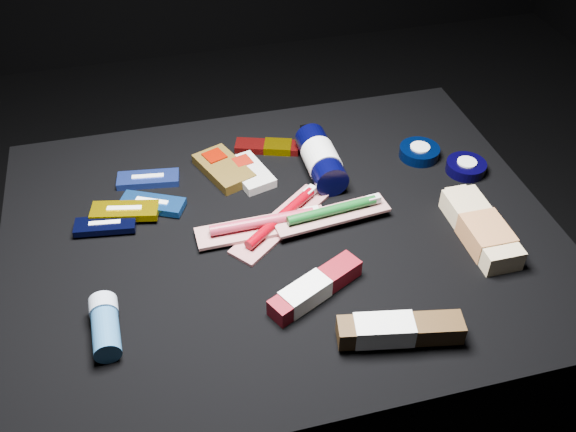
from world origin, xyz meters
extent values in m
plane|color=black|center=(0.00, 0.00, 0.00)|extent=(3.00, 3.00, 0.00)
cube|color=black|center=(0.00, 0.00, 0.20)|extent=(0.98, 0.78, 0.40)
cube|color=#253DA7|center=(-0.22, 0.20, 0.41)|extent=(0.12, 0.06, 0.01)
cube|color=silver|center=(-0.22, 0.20, 0.41)|extent=(0.06, 0.02, 0.02)
cube|color=#1951AC|center=(-0.22, 0.12, 0.41)|extent=(0.13, 0.09, 0.01)
cube|color=white|center=(-0.22, 0.12, 0.41)|extent=(0.06, 0.04, 0.02)
cube|color=black|center=(-0.30, 0.08, 0.41)|extent=(0.11, 0.05, 0.01)
cube|color=white|center=(-0.30, 0.08, 0.41)|extent=(0.06, 0.02, 0.01)
cube|color=#B69700|center=(-0.27, 0.10, 0.41)|extent=(0.13, 0.07, 0.01)
cube|color=silver|center=(-0.27, 0.10, 0.42)|extent=(0.06, 0.02, 0.02)
cube|color=#4C3912|center=(-0.07, 0.19, 0.41)|extent=(0.11, 0.15, 0.02)
cube|color=#6A0B00|center=(-0.08, 0.22, 0.41)|extent=(0.05, 0.05, 0.02)
cube|color=silver|center=(-0.02, 0.17, 0.41)|extent=(0.09, 0.13, 0.02)
cube|color=maroon|center=(-0.03, 0.19, 0.41)|extent=(0.04, 0.04, 0.02)
cube|color=maroon|center=(0.03, 0.25, 0.41)|extent=(0.14, 0.08, 0.01)
cube|color=#A98801|center=(0.05, 0.24, 0.41)|extent=(0.07, 0.06, 0.02)
cylinder|color=black|center=(0.12, 0.14, 0.43)|extent=(0.06, 0.16, 0.06)
cylinder|color=silver|center=(0.12, 0.14, 0.43)|extent=(0.07, 0.07, 0.07)
cylinder|color=black|center=(0.12, 0.23, 0.43)|extent=(0.02, 0.02, 0.02)
cube|color=black|center=(0.12, 0.26, 0.43)|extent=(0.02, 0.03, 0.01)
cylinder|color=black|center=(0.33, 0.14, 0.41)|extent=(0.08, 0.08, 0.02)
cylinder|color=silver|center=(0.33, 0.14, 0.41)|extent=(0.04, 0.04, 0.03)
cylinder|color=black|center=(0.40, 0.08, 0.41)|extent=(0.08, 0.08, 0.02)
cylinder|color=silver|center=(0.40, 0.08, 0.41)|extent=(0.04, 0.04, 0.02)
cube|color=beige|center=(0.33, -0.11, 0.42)|extent=(0.07, 0.19, 0.04)
cube|color=#BA7745|center=(0.33, -0.13, 0.42)|extent=(0.07, 0.09, 0.04)
cube|color=beige|center=(0.33, -0.01, 0.42)|extent=(0.04, 0.02, 0.03)
cylinder|color=#295C8D|center=(-0.31, -0.18, 0.42)|extent=(0.04, 0.08, 0.04)
cylinder|color=#A0ADC2|center=(-0.31, -0.13, 0.42)|extent=(0.05, 0.03, 0.04)
cube|color=#BAB4AF|center=(0.00, 0.01, 0.40)|extent=(0.21, 0.19, 0.01)
cylinder|color=#780009|center=(0.00, 0.01, 0.42)|extent=(0.15, 0.13, 0.02)
cube|color=silver|center=(0.07, 0.07, 0.42)|extent=(0.03, 0.03, 0.01)
cube|color=silver|center=(-0.03, 0.00, 0.41)|extent=(0.24, 0.06, 0.01)
cylinder|color=#A1283E|center=(-0.03, 0.00, 0.42)|extent=(0.19, 0.02, 0.02)
cube|color=silver|center=(0.06, 0.00, 0.43)|extent=(0.03, 0.02, 0.01)
cube|color=silver|center=(0.09, 0.00, 0.42)|extent=(0.22, 0.07, 0.01)
cylinder|color=#0F4D19|center=(0.09, 0.00, 0.43)|extent=(0.17, 0.03, 0.02)
cube|color=beige|center=(0.17, 0.00, 0.43)|extent=(0.03, 0.02, 0.01)
cube|color=maroon|center=(0.02, -0.16, 0.42)|extent=(0.17, 0.11, 0.03)
cube|color=white|center=(0.00, -0.17, 0.42)|extent=(0.09, 0.07, 0.03)
cube|color=#3E2812|center=(0.11, -0.28, 0.42)|extent=(0.19, 0.08, 0.03)
cube|color=white|center=(0.09, -0.28, 0.42)|extent=(0.10, 0.06, 0.04)
camera|label=1|loc=(-0.20, -0.82, 1.18)|focal=40.00mm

